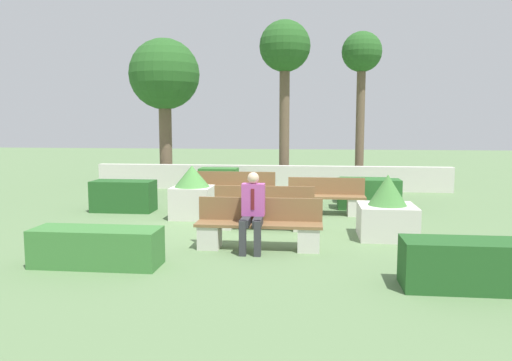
{
  "coord_description": "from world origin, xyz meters",
  "views": [
    {
      "loc": [
        1.31,
        -10.05,
        2.14
      ],
      "look_at": [
        0.13,
        0.5,
        0.9
      ],
      "focal_mm": 35.0,
      "sensor_mm": 36.0,
      "label": 1
    }
  ],
  "objects_px": {
    "bench_right_side": "(326,201)",
    "tree_leftmost": "(164,77)",
    "bench_left_side": "(233,192)",
    "bench_front": "(259,229)",
    "tree_center_left": "(285,53)",
    "planter_corner_right": "(387,212)",
    "tree_center_right": "(362,61)",
    "bench_back": "(263,212)",
    "person_seated_man": "(252,208)",
    "planter_corner_left": "(192,193)"
  },
  "relations": [
    {
      "from": "bench_right_side",
      "to": "tree_leftmost",
      "type": "height_order",
      "value": "tree_leftmost"
    },
    {
      "from": "bench_left_side",
      "to": "bench_front",
      "type": "bearing_deg",
      "value": -81.34
    },
    {
      "from": "bench_left_side",
      "to": "tree_center_left",
      "type": "relative_size",
      "value": 0.4
    },
    {
      "from": "tree_leftmost",
      "to": "tree_center_left",
      "type": "height_order",
      "value": "tree_center_left"
    },
    {
      "from": "planter_corner_right",
      "to": "bench_left_side",
      "type": "bearing_deg",
      "value": 135.13
    },
    {
      "from": "tree_center_left",
      "to": "tree_center_right",
      "type": "bearing_deg",
      "value": 7.61
    },
    {
      "from": "planter_corner_right",
      "to": "bench_back",
      "type": "bearing_deg",
      "value": 167.55
    },
    {
      "from": "person_seated_man",
      "to": "tree_center_right",
      "type": "xyz_separation_m",
      "value": [
        2.57,
        8.93,
        3.42
      ]
    },
    {
      "from": "tree_leftmost",
      "to": "tree_center_right",
      "type": "height_order",
      "value": "tree_center_right"
    },
    {
      "from": "bench_left_side",
      "to": "planter_corner_right",
      "type": "bearing_deg",
      "value": -50.65
    },
    {
      "from": "planter_corner_right",
      "to": "tree_center_left",
      "type": "xyz_separation_m",
      "value": [
        -2.32,
        7.38,
        3.91
      ]
    },
    {
      "from": "tree_center_left",
      "to": "bench_left_side",
      "type": "bearing_deg",
      "value": -105.68
    },
    {
      "from": "bench_back",
      "to": "tree_leftmost",
      "type": "bearing_deg",
      "value": 114.43
    },
    {
      "from": "planter_corner_left",
      "to": "bench_back",
      "type": "bearing_deg",
      "value": -30.22
    },
    {
      "from": "tree_center_left",
      "to": "tree_leftmost",
      "type": "bearing_deg",
      "value": 179.57
    },
    {
      "from": "bench_left_side",
      "to": "planter_corner_left",
      "type": "relative_size",
      "value": 1.84
    },
    {
      "from": "planter_corner_right",
      "to": "tree_leftmost",
      "type": "distance_m",
      "value": 10.3
    },
    {
      "from": "bench_left_side",
      "to": "planter_corner_right",
      "type": "relative_size",
      "value": 1.84
    },
    {
      "from": "bench_front",
      "to": "bench_back",
      "type": "bearing_deg",
      "value": 92.95
    },
    {
      "from": "bench_front",
      "to": "tree_leftmost",
      "type": "bearing_deg",
      "value": 115.96
    },
    {
      "from": "bench_right_side",
      "to": "planter_corner_right",
      "type": "distance_m",
      "value": 2.48
    },
    {
      "from": "bench_left_side",
      "to": "person_seated_man",
      "type": "height_order",
      "value": "person_seated_man"
    },
    {
      "from": "bench_back",
      "to": "tree_center_right",
      "type": "relative_size",
      "value": 0.4
    },
    {
      "from": "bench_back",
      "to": "planter_corner_right",
      "type": "distance_m",
      "value": 2.42
    },
    {
      "from": "planter_corner_right",
      "to": "tree_center_left",
      "type": "bearing_deg",
      "value": 107.47
    },
    {
      "from": "bench_front",
      "to": "tree_center_left",
      "type": "height_order",
      "value": "tree_center_left"
    },
    {
      "from": "bench_right_side",
      "to": "planter_corner_left",
      "type": "distance_m",
      "value": 3.1
    },
    {
      "from": "bench_back",
      "to": "planter_corner_right",
      "type": "height_order",
      "value": "planter_corner_right"
    },
    {
      "from": "bench_front",
      "to": "tree_leftmost",
      "type": "relative_size",
      "value": 0.43
    },
    {
      "from": "tree_center_left",
      "to": "bench_right_side",
      "type": "bearing_deg",
      "value": -76.11
    },
    {
      "from": "planter_corner_right",
      "to": "tree_center_right",
      "type": "height_order",
      "value": "tree_center_right"
    },
    {
      "from": "bench_back",
      "to": "planter_corner_left",
      "type": "distance_m",
      "value": 1.98
    },
    {
      "from": "bench_front",
      "to": "bench_right_side",
      "type": "xyz_separation_m",
      "value": [
        1.23,
        3.31,
        -0.01
      ]
    },
    {
      "from": "bench_right_side",
      "to": "bench_left_side",
      "type": "bearing_deg",
      "value": 158.01
    },
    {
      "from": "planter_corner_left",
      "to": "tree_center_left",
      "type": "height_order",
      "value": "tree_center_left"
    },
    {
      "from": "bench_front",
      "to": "bench_right_side",
      "type": "relative_size",
      "value": 1.2
    },
    {
      "from": "bench_front",
      "to": "planter_corner_left",
      "type": "bearing_deg",
      "value": 124.6
    },
    {
      "from": "planter_corner_left",
      "to": "tree_leftmost",
      "type": "relative_size",
      "value": 0.24
    },
    {
      "from": "bench_right_side",
      "to": "tree_center_right",
      "type": "bearing_deg",
      "value": 81.49
    },
    {
      "from": "bench_left_side",
      "to": "tree_leftmost",
      "type": "relative_size",
      "value": 0.44
    },
    {
      "from": "bench_right_side",
      "to": "planter_corner_right",
      "type": "height_order",
      "value": "planter_corner_right"
    },
    {
      "from": "bench_left_side",
      "to": "planter_corner_right",
      "type": "distance_m",
      "value": 4.85
    },
    {
      "from": "bench_left_side",
      "to": "bench_back",
      "type": "distance_m",
      "value": 3.09
    },
    {
      "from": "tree_center_right",
      "to": "person_seated_man",
      "type": "bearing_deg",
      "value": -106.03
    },
    {
      "from": "bench_left_side",
      "to": "person_seated_man",
      "type": "distance_m",
      "value": 4.77
    },
    {
      "from": "planter_corner_right",
      "to": "planter_corner_left",
      "type": "bearing_deg",
      "value": 159.6
    },
    {
      "from": "person_seated_man",
      "to": "planter_corner_right",
      "type": "height_order",
      "value": "person_seated_man"
    },
    {
      "from": "bench_right_side",
      "to": "planter_corner_left",
      "type": "relative_size",
      "value": 1.51
    },
    {
      "from": "tree_center_right",
      "to": "bench_front",
      "type": "bearing_deg",
      "value": -105.73
    },
    {
      "from": "bench_right_side",
      "to": "tree_center_left",
      "type": "xyz_separation_m",
      "value": [
        -1.27,
        5.14,
        4.08
      ]
    }
  ]
}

